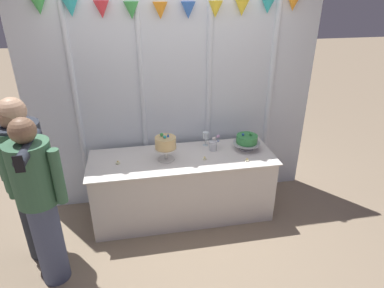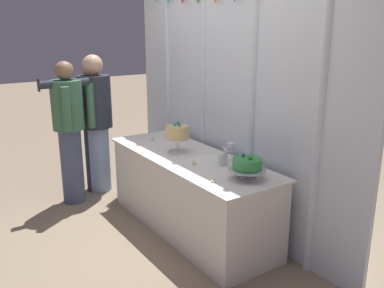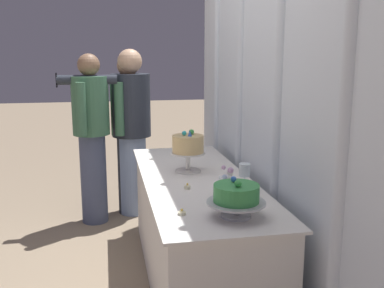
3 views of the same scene
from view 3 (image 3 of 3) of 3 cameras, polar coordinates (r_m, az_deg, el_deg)
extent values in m
plane|color=gray|center=(3.18, -1.33, -17.20)|extent=(24.00, 24.00, 0.00)
cube|color=silver|center=(2.93, 8.79, 6.65)|extent=(3.16, 0.04, 2.57)
cylinder|color=silver|center=(3.93, 3.25, 7.96)|extent=(0.06, 0.06, 2.57)
cylinder|color=silver|center=(3.27, 6.25, 7.19)|extent=(0.06, 0.06, 2.57)
cylinder|color=silver|center=(2.58, 11.06, 5.92)|extent=(0.07, 0.07, 2.57)
cylinder|color=silver|center=(1.93, 19.12, 3.69)|extent=(0.07, 0.07, 2.57)
cube|color=white|center=(3.04, 0.53, -11.14)|extent=(1.91, 0.64, 0.71)
cube|color=white|center=(2.92, 0.55, -4.55)|extent=(1.96, 0.69, 0.01)
cylinder|color=silver|center=(3.08, -0.52, -3.45)|extent=(0.18, 0.18, 0.01)
cylinder|color=silver|center=(3.06, -0.53, -2.30)|extent=(0.03, 0.03, 0.12)
cylinder|color=silver|center=(3.05, -0.53, -1.16)|extent=(0.24, 0.24, 0.01)
cylinder|color=#DBB775|center=(3.04, -0.53, 0.01)|extent=(0.22, 0.22, 0.12)
cone|color=blue|center=(2.99, -0.27, 1.39)|extent=(0.03, 0.03, 0.04)
sphere|color=green|center=(3.06, -0.07, 1.56)|extent=(0.04, 0.04, 0.04)
sphere|color=#2DB2B7|center=(3.02, -1.01, 1.40)|extent=(0.03, 0.03, 0.03)
cylinder|color=#B2B2B7|center=(2.26, 5.65, -9.11)|extent=(0.15, 0.15, 0.01)
cylinder|color=#B2B2B7|center=(2.25, 5.67, -8.28)|extent=(0.03, 0.03, 0.06)
cylinder|color=#B2B2B7|center=(2.24, 5.68, -7.46)|extent=(0.30, 0.30, 0.01)
cylinder|color=#388E47|center=(2.23, 5.71, -6.29)|extent=(0.23, 0.23, 0.09)
sphere|color=green|center=(2.17, 5.93, -5.05)|extent=(0.04, 0.04, 0.04)
sphere|color=blue|center=(2.25, 5.36, -4.52)|extent=(0.03, 0.03, 0.03)
cylinder|color=silver|center=(2.70, 6.71, -5.81)|extent=(0.06, 0.06, 0.00)
cylinder|color=silver|center=(2.68, 6.73, -4.94)|extent=(0.01, 0.01, 0.08)
cylinder|color=silver|center=(2.66, 6.77, -3.32)|extent=(0.07, 0.07, 0.08)
cylinder|color=silver|center=(2.59, 4.36, -5.33)|extent=(0.08, 0.08, 0.10)
sphere|color=#CC9EC6|center=(2.52, 4.07, -3.03)|extent=(0.03, 0.03, 0.03)
sphere|color=#CC9EC6|center=(2.52, 4.97, -3.38)|extent=(0.04, 0.04, 0.04)
sphere|color=silver|center=(2.52, 4.22, -4.24)|extent=(0.03, 0.03, 0.03)
sphere|color=white|center=(2.57, 4.91, -3.70)|extent=(0.04, 0.04, 0.04)
cylinder|color=beige|center=(3.55, -1.95, -1.40)|extent=(0.05, 0.05, 0.02)
sphere|color=#F9CC4C|center=(3.55, -1.95, -1.12)|extent=(0.01, 0.01, 0.01)
cylinder|color=beige|center=(2.69, -0.59, -5.58)|extent=(0.04, 0.04, 0.02)
sphere|color=#F9CC4C|center=(2.69, -0.59, -5.17)|extent=(0.01, 0.01, 0.01)
cylinder|color=beige|center=(2.28, -1.31, -8.86)|extent=(0.04, 0.04, 0.01)
sphere|color=#F9CC4C|center=(2.27, -1.31, -8.45)|extent=(0.01, 0.01, 0.01)
cylinder|color=#93ADD6|center=(4.34, -7.59, -3.92)|extent=(0.36, 0.36, 0.76)
cylinder|color=#282D38|center=(4.21, -7.84, 4.95)|extent=(0.51, 0.51, 0.58)
sphere|color=tan|center=(4.18, -7.99, 10.47)|extent=(0.23, 0.23, 0.23)
cube|color=#232328|center=(4.20, -10.09, 5.27)|extent=(0.03, 0.03, 0.37)
cylinder|color=#282D38|center=(4.40, -6.34, 5.21)|extent=(0.08, 0.08, 0.51)
cylinder|color=#282D38|center=(4.00, -13.30, 8.03)|extent=(0.08, 0.51, 0.08)
cube|color=black|center=(4.02, -16.99, 7.85)|extent=(0.06, 0.01, 0.12)
cylinder|color=#282D38|center=(4.35, -7.88, -3.79)|extent=(0.33, 0.33, 0.78)
cylinder|color=#3D6B4C|center=(4.23, -8.12, 4.88)|extent=(0.45, 0.45, 0.55)
sphere|color=#A37556|center=(4.20, -8.27, 9.91)|extent=(0.20, 0.20, 0.20)
cube|color=#664C84|center=(4.22, -10.20, 5.18)|extent=(0.04, 0.02, 0.35)
cylinder|color=#3D6B4C|center=(4.42, -7.01, 5.10)|extent=(0.08, 0.08, 0.48)
cylinder|color=#3D6B4C|center=(4.04, -9.33, 4.44)|extent=(0.08, 0.08, 0.48)
cylinder|color=#4C5675|center=(4.17, -12.50, -4.33)|extent=(0.30, 0.30, 0.82)
cylinder|color=#3D6B4C|center=(4.04, -12.91, 4.83)|extent=(0.42, 0.42, 0.52)
sphere|color=#846047|center=(4.01, -13.14, 9.87)|extent=(0.19, 0.19, 0.19)
cube|color=#334284|center=(4.04, -15.00, 5.11)|extent=(0.04, 0.02, 0.33)
cylinder|color=#3D6B4C|center=(4.23, -11.89, 5.04)|extent=(0.08, 0.08, 0.45)
cylinder|color=#3D6B4C|center=(3.85, -14.01, 4.33)|extent=(0.08, 0.08, 0.45)
camera|label=1|loc=(4.16, -51.18, 19.25)|focal=31.03mm
camera|label=2|loc=(1.50, -114.17, 8.91)|focal=39.12mm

